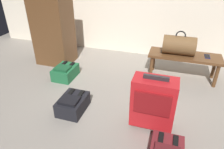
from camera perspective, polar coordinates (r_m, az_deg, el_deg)
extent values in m
plane|color=gray|center=(2.60, 2.23, -7.48)|extent=(6.60, 6.60, 0.00)
cube|color=brown|center=(3.12, 19.53, 4.91)|extent=(1.00, 0.36, 0.04)
cylinder|color=brown|center=(3.08, 10.84, 2.01)|extent=(0.05, 0.05, 0.34)
cylinder|color=brown|center=(3.13, 26.92, -0.39)|extent=(0.05, 0.05, 0.34)
cylinder|color=brown|center=(3.31, 11.47, 3.98)|extent=(0.05, 0.05, 0.34)
cylinder|color=brown|center=(3.36, 26.44, 1.71)|extent=(0.05, 0.05, 0.34)
cylinder|color=brown|center=(3.06, 18.11, 7.71)|extent=(0.44, 0.26, 0.26)
torus|color=black|center=(3.01, 18.53, 10.18)|extent=(0.14, 0.02, 0.14)
cube|color=#191E4C|center=(3.16, 24.91, 4.59)|extent=(0.07, 0.14, 0.01)
cube|color=black|center=(3.16, 24.93, 4.66)|extent=(0.06, 0.13, 0.00)
cube|color=red|center=(2.11, 11.38, -7.49)|extent=(0.43, 0.23, 0.52)
cube|color=maroon|center=(1.97, 11.09, -8.08)|extent=(0.35, 0.02, 0.24)
cube|color=#262628|center=(1.96, 12.18, -0.87)|extent=(0.24, 0.03, 0.04)
cylinder|color=black|center=(2.36, 7.26, -11.35)|extent=(0.02, 0.05, 0.05)
cylinder|color=black|center=(2.35, 14.67, -12.53)|extent=(0.02, 0.05, 0.05)
cube|color=black|center=(1.93, 13.35, -17.39)|extent=(0.04, 0.19, 0.02)
cube|color=black|center=(1.93, 17.23, -17.92)|extent=(0.04, 0.19, 0.02)
cube|color=#1E6038|center=(3.14, -12.77, 0.60)|extent=(0.28, 0.38, 0.17)
cube|color=#184D2C|center=(3.04, -13.58, 1.72)|extent=(0.21, 0.17, 0.04)
cube|color=black|center=(3.17, -13.38, 2.81)|extent=(0.04, 0.19, 0.02)
cube|color=black|center=(3.12, -11.37, 2.53)|extent=(0.04, 0.19, 0.02)
cube|color=black|center=(2.46, -10.77, -8.09)|extent=(0.28, 0.38, 0.17)
cube|color=black|center=(2.35, -11.74, -7.02)|extent=(0.21, 0.17, 0.04)
cube|color=black|center=(2.47, -11.58, -5.16)|extent=(0.04, 0.19, 0.02)
cube|color=black|center=(2.42, -8.94, -5.71)|extent=(0.04, 0.19, 0.02)
cube|color=brown|center=(3.53, -15.92, 11.68)|extent=(0.56, 0.44, 1.10)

